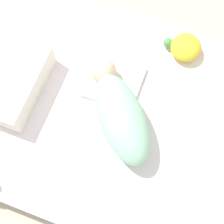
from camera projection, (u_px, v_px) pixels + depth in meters
The scene contains 6 objects.
ground_plane at pixel (104, 119), 1.43m from camera, with size 12.00×12.00×0.00m, color #B2A893.
bed_mattress at pixel (103, 114), 1.36m from camera, with size 1.23×0.97×0.15m.
burp_cloth at pixel (114, 82), 1.32m from camera, with size 0.23×0.22×0.02m.
swaddled_baby at pixel (120, 113), 1.20m from camera, with size 0.38×0.43×0.16m.
pillow at pixel (2, 78), 1.28m from camera, with size 0.31×0.36×0.11m.
turtle_plush at pixel (185, 47), 1.35m from camera, with size 0.17×0.14×0.08m.
Camera 1 is at (-0.19, 0.41, 1.36)m, focal length 50.00 mm.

